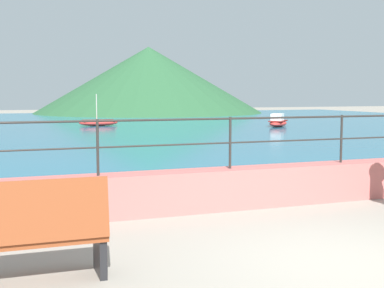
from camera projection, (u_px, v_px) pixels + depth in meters
name	position (u px, v px, depth m)	size (l,w,h in m)	color
ground_plane	(341.00, 263.00, 6.23)	(120.00, 120.00, 0.00)	gray
promenade_wall	(230.00, 188.00, 9.18)	(20.00, 0.56, 0.70)	#BC605B
railing	(230.00, 132.00, 9.08)	(18.44, 0.04, 0.90)	#282623
lake_water	(67.00, 127.00, 30.34)	(64.00, 44.32, 0.06)	#236B89
hill_main	(149.00, 80.00, 51.97)	(22.57, 22.57, 6.54)	#285633
bench_main	(25.00, 233.00, 5.45)	(1.71, 0.58, 1.13)	brown
boat_1	(278.00, 122.00, 30.52)	(2.19, 2.32, 0.76)	red
boat_2	(98.00, 122.00, 31.21)	(2.31, 0.92, 1.88)	red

